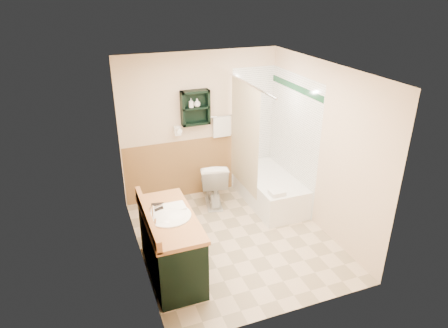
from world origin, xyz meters
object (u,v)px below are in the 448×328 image
bathtub (268,189)px  toilet (213,183)px  soap_bottle_a (191,105)px  soap_bottle_b (197,104)px  hair_dryer (177,131)px  vanity (171,245)px  wall_shelf (195,108)px  vanity_book (151,201)px

bathtub → toilet: bearing=162.4°
soap_bottle_a → soap_bottle_b: size_ratio=1.09×
hair_dryer → toilet: hair_dryer is taller
vanity → bathtub: (1.92, 1.18, -0.18)m
toilet → wall_shelf: bearing=-54.2°
hair_dryer → vanity: size_ratio=0.19×
soap_bottle_b → vanity_book: bearing=-125.1°
vanity_book → bathtub: bearing=35.7°
wall_shelf → hair_dryer: wall_shelf is taller
vanity_book → soap_bottle_b: soap_bottle_b is taller
vanity → soap_bottle_b: (0.92, 1.79, 1.20)m
wall_shelf → vanity_book: (-1.06, -1.55, -0.62)m
hair_dryer → bathtub: hair_dryer is taller
vanity → soap_bottle_b: size_ratio=10.00×
vanity_book → soap_bottle_b: bearing=66.3°
hair_dryer → toilet: size_ratio=0.31×
soap_bottle_b → wall_shelf: bearing=169.8°
hair_dryer → soap_bottle_a: 0.46m
vanity_book → vanity: bearing=-44.5°
bathtub → soap_bottle_a: size_ratio=10.58×
wall_shelf → soap_bottle_a: wall_shelf is taller
vanity → soap_bottle_b: 2.35m
wall_shelf → hair_dryer: 0.46m
soap_bottle_a → vanity: bearing=-114.8°
wall_shelf → vanity_book: size_ratio=2.61×
hair_dryer → soap_bottle_b: bearing=-5.2°
hair_dryer → bathtub: size_ratio=0.16×
toilet → vanity_book: bearing=56.9°
wall_shelf → hair_dryer: size_ratio=2.29×
hair_dryer → soap_bottle_a: (0.23, -0.03, 0.40)m
bathtub → soap_bottle_b: soap_bottle_b is taller
wall_shelf → hair_dryer: bearing=175.2°
vanity_book → soap_bottle_a: (0.99, 1.55, 0.67)m
vanity → soap_bottle_b: bearing=62.7°
hair_dryer → vanity: bearing=-108.1°
vanity → bathtub: size_ratio=0.86×
vanity_book → soap_bottle_a: soap_bottle_a is taller
bathtub → soap_bottle_b: (-1.00, 0.61, 1.38)m
vanity → soap_bottle_a: (0.83, 1.79, 1.19)m
bathtub → toilet: size_ratio=1.97×
toilet → vanity_book: size_ratio=3.62×
wall_shelf → vanity: bearing=-116.5°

